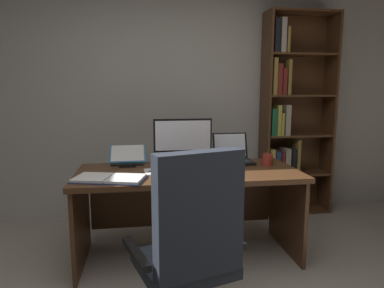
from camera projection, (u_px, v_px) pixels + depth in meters
The scene contains 13 objects.
wall_back at pixel (167, 88), 3.74m from camera, with size 5.68×0.12×2.78m, color #B2ADA3.
desk at pixel (187, 191), 2.87m from camera, with size 1.77×0.77×0.73m.
bookshelf at pixel (289, 122), 3.77m from camera, with size 0.77×0.29×2.19m.
office_chair at pixel (190, 259), 1.89m from camera, with size 0.70×0.61×1.08m.
monitor at pixel (183, 141), 2.98m from camera, with size 0.51×0.16×0.39m.
laptop at pixel (233, 156), 3.08m from camera, with size 0.32×0.32×0.25m.
keyboard at pixel (190, 174), 2.61m from camera, with size 0.42×0.15×0.02m, color black.
computer_mouse at pixel (228, 171), 2.65m from camera, with size 0.06×0.10×0.04m, color black.
reading_stand_with_book at pixel (128, 156), 2.98m from camera, with size 0.30×0.25×0.15m.
open_binder at pixel (109, 178), 2.47m from camera, with size 0.56×0.38×0.02m.
notepad at pixel (154, 172), 2.70m from camera, with size 0.15×0.21×0.01m, color silver.
pen at pixel (157, 171), 2.70m from camera, with size 0.01×0.01×0.14m, color black.
coffee_mug at pixel (267, 160), 2.94m from camera, with size 0.09×0.09×0.10m, color maroon.
Camera 1 is at (-0.29, -1.51, 1.38)m, focal length 32.19 mm.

